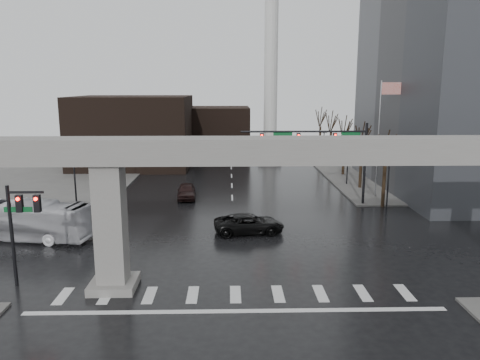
{
  "coord_description": "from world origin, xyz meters",
  "views": [
    {
      "loc": [
        -0.33,
        -25.42,
        11.51
      ],
      "look_at": [
        0.5,
        9.1,
        4.5
      ],
      "focal_mm": 35.0,
      "sensor_mm": 36.0,
      "label": 1
    }
  ],
  "objects_px": {
    "signal_mast_arm": "(326,146)",
    "pickup_truck": "(249,224)",
    "city_bus": "(22,220)",
    "far_car": "(187,191)"
  },
  "relations": [
    {
      "from": "signal_mast_arm",
      "to": "pickup_truck",
      "type": "bearing_deg",
      "value": -131.59
    },
    {
      "from": "signal_mast_arm",
      "to": "far_car",
      "type": "height_order",
      "value": "signal_mast_arm"
    },
    {
      "from": "pickup_truck",
      "to": "signal_mast_arm",
      "type": "bearing_deg",
      "value": -48.42
    },
    {
      "from": "signal_mast_arm",
      "to": "far_car",
      "type": "bearing_deg",
      "value": 167.66
    },
    {
      "from": "signal_mast_arm",
      "to": "pickup_truck",
      "type": "height_order",
      "value": "signal_mast_arm"
    },
    {
      "from": "pickup_truck",
      "to": "city_bus",
      "type": "distance_m",
      "value": 17.3
    },
    {
      "from": "far_car",
      "to": "signal_mast_arm",
      "type": "bearing_deg",
      "value": -16.13
    },
    {
      "from": "far_car",
      "to": "city_bus",
      "type": "bearing_deg",
      "value": -135.12
    },
    {
      "from": "city_bus",
      "to": "far_car",
      "type": "bearing_deg",
      "value": -29.73
    },
    {
      "from": "city_bus",
      "to": "signal_mast_arm",
      "type": "bearing_deg",
      "value": -56.95
    }
  ]
}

